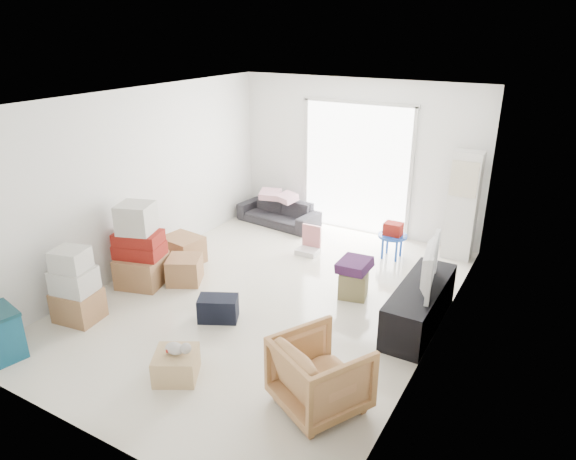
# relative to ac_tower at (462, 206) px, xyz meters

# --- Properties ---
(room_shell) EXTENTS (4.98, 6.48, 3.18)m
(room_shell) POSITION_rel_ac_tower_xyz_m (-1.95, -2.65, 0.48)
(room_shell) COLOR silver
(room_shell) RESTS_ON ground
(sliding_door) EXTENTS (2.10, 0.04, 2.33)m
(sliding_door) POSITION_rel_ac_tower_xyz_m (-1.95, 0.33, 0.37)
(sliding_door) COLOR white
(sliding_door) RESTS_ON room_shell
(ac_tower) EXTENTS (0.45, 0.30, 1.75)m
(ac_tower) POSITION_rel_ac_tower_xyz_m (0.00, 0.00, 0.00)
(ac_tower) COLOR silver
(ac_tower) RESTS_ON room_shell
(tv_console) EXTENTS (0.49, 1.64, 0.55)m
(tv_console) POSITION_rel_ac_tower_xyz_m (0.05, -2.30, -0.60)
(tv_console) COLOR black
(tv_console) RESTS_ON room_shell
(television) EXTENTS (0.73, 1.08, 0.13)m
(television) POSITION_rel_ac_tower_xyz_m (0.05, -2.30, -0.26)
(television) COLOR black
(television) RESTS_ON tv_console
(sofa) EXTENTS (1.62, 0.64, 0.62)m
(sofa) POSITION_rel_ac_tower_xyz_m (-3.28, -0.15, -0.57)
(sofa) COLOR #2C2B31
(sofa) RESTS_ON room_shell
(pillow_left) EXTENTS (0.42, 0.37, 0.11)m
(pillow_left) POSITION_rel_ac_tower_xyz_m (-3.47, -0.12, -0.20)
(pillow_left) COLOR #E7A9BA
(pillow_left) RESTS_ON sofa
(pillow_right) EXTENTS (0.45, 0.41, 0.12)m
(pillow_right) POSITION_rel_ac_tower_xyz_m (-3.09, -0.13, -0.20)
(pillow_right) COLOR #E7A9BA
(pillow_right) RESTS_ON sofa
(armchair) EXTENTS (1.05, 1.03, 0.82)m
(armchair) POSITION_rel_ac_tower_xyz_m (-0.36, -4.24, -0.47)
(armchair) COLOR tan
(armchair) RESTS_ON room_shell
(storage_bins) EXTENTS (0.57, 0.45, 0.58)m
(storage_bins) POSITION_rel_ac_tower_xyz_m (-3.85, -5.29, -0.58)
(storage_bins) COLOR navy
(storage_bins) RESTS_ON room_shell
(box_stack_a) EXTENTS (0.59, 0.51, 0.98)m
(box_stack_a) POSITION_rel_ac_tower_xyz_m (-3.75, -4.33, -0.44)
(box_stack_a) COLOR #997245
(box_stack_a) RESTS_ON room_shell
(box_stack_b) EXTENTS (0.75, 0.75, 1.23)m
(box_stack_b) POSITION_rel_ac_tower_xyz_m (-3.75, -3.21, -0.34)
(box_stack_b) COLOR #997245
(box_stack_b) RESTS_ON room_shell
(box_stack_c) EXTENTS (0.65, 0.56, 0.43)m
(box_stack_c) POSITION_rel_ac_tower_xyz_m (-3.72, -2.35, -0.66)
(box_stack_c) COLOR #997245
(box_stack_c) RESTS_ON room_shell
(loose_box) EXTENTS (0.63, 0.63, 0.39)m
(loose_box) POSITION_rel_ac_tower_xyz_m (-3.26, -2.86, -0.68)
(loose_box) COLOR #997245
(loose_box) RESTS_ON room_shell
(duffel_bag) EXTENTS (0.57, 0.49, 0.32)m
(duffel_bag) POSITION_rel_ac_tower_xyz_m (-2.20, -3.46, -0.72)
(duffel_bag) COLOR black
(duffel_bag) RESTS_ON room_shell
(ottoman) EXTENTS (0.44, 0.44, 0.37)m
(ottoman) POSITION_rel_ac_tower_xyz_m (-0.95, -2.03, -0.69)
(ottoman) COLOR olive
(ottoman) RESTS_ON room_shell
(blanket) EXTENTS (0.43, 0.43, 0.14)m
(blanket) POSITION_rel_ac_tower_xyz_m (-0.95, -2.03, -0.44)
(blanket) COLOR #411D4A
(blanket) RESTS_ON ottoman
(kids_table) EXTENTS (0.46, 0.46, 0.60)m
(kids_table) POSITION_rel_ac_tower_xyz_m (-0.91, -0.54, -0.45)
(kids_table) COLOR #1A46B0
(kids_table) RESTS_ON room_shell
(toy_walker) EXTENTS (0.36, 0.32, 0.46)m
(toy_walker) POSITION_rel_ac_tower_xyz_m (-2.15, -1.04, -0.75)
(toy_walker) COLOR silver
(toy_walker) RESTS_ON room_shell
(wood_crate) EXTENTS (0.60, 0.60, 0.30)m
(wood_crate) POSITION_rel_ac_tower_xyz_m (-1.89, -4.61, -0.73)
(wood_crate) COLOR tan
(wood_crate) RESTS_ON room_shell
(plush_bunny) EXTENTS (0.30, 0.17, 0.15)m
(plush_bunny) POSITION_rel_ac_tower_xyz_m (-1.86, -4.60, -0.51)
(plush_bunny) COLOR #B2ADA8
(plush_bunny) RESTS_ON wood_crate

